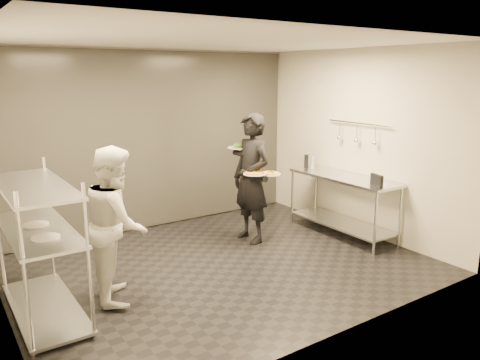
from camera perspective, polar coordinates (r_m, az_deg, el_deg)
room_shell at (r=6.76m, az=-7.71°, el=4.02°), size 5.00×4.00×2.80m
pass_rack at (r=5.15m, az=-23.28°, el=-6.99°), size 0.60×1.60×1.50m
prep_counter at (r=7.27m, az=12.39°, el=-1.78°), size 0.60×1.80×0.92m
utensil_rail at (r=7.28m, az=14.09°, el=5.54°), size 0.07×1.20×0.31m
waiter at (r=6.78m, az=1.39°, el=0.19°), size 0.49×0.71×1.88m
chef at (r=5.24m, az=-14.79°, el=-5.14°), size 0.88×0.99×1.69m
pizza_plate_near at (r=6.53m, az=1.79°, el=0.84°), size 0.32×0.32×0.05m
pizza_plate_far at (r=6.67m, az=3.73°, el=0.80°), size 0.29×0.29×0.05m
salad_plate at (r=6.88m, az=-0.24°, el=4.12°), size 0.31×0.31×0.07m
pos_monitor at (r=6.64m, az=16.32°, el=-0.03°), size 0.10×0.24×0.17m
bottle_green at (r=7.72m, az=8.07°, el=2.40°), size 0.07×0.07×0.24m
bottle_clear at (r=7.63m, az=8.87°, el=2.13°), size 0.06×0.06×0.21m
bottle_dark at (r=7.69m, az=8.09°, el=2.29°), size 0.07×0.07×0.23m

